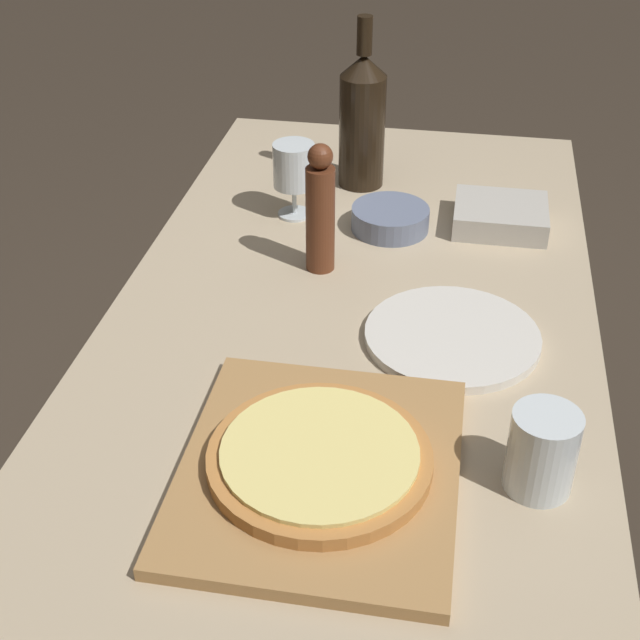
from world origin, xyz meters
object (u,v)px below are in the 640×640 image
object	(u,v)px
pepper_mill	(320,211)
small_bowl	(390,219)
wine_glass	(294,168)
pizza	(320,457)
wine_bottle	(362,119)

from	to	relation	value
pepper_mill	small_bowl	xyz separation A→B (m)	(0.10, 0.15, -0.08)
wine_glass	small_bowl	bearing A→B (deg)	-7.46
pizza	small_bowl	size ratio (longest dim) A/B	1.96
wine_glass	wine_bottle	bearing A→B (deg)	56.73
pizza	wine_glass	world-z (taller)	wine_glass
pepper_mill	small_bowl	world-z (taller)	pepper_mill
wine_bottle	small_bowl	bearing A→B (deg)	-66.60
pepper_mill	small_bowl	distance (m)	0.20
wine_bottle	wine_glass	size ratio (longest dim) A/B	2.33
wine_bottle	pizza	bearing A→B (deg)	-85.71
pizza	small_bowl	xyz separation A→B (m)	(0.02, 0.63, -0.01)
pizza	small_bowl	bearing A→B (deg)	88.59
pizza	wine_glass	distance (m)	0.67
pepper_mill	wine_glass	bearing A→B (deg)	113.97
pizza	wine_bottle	distance (m)	0.81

